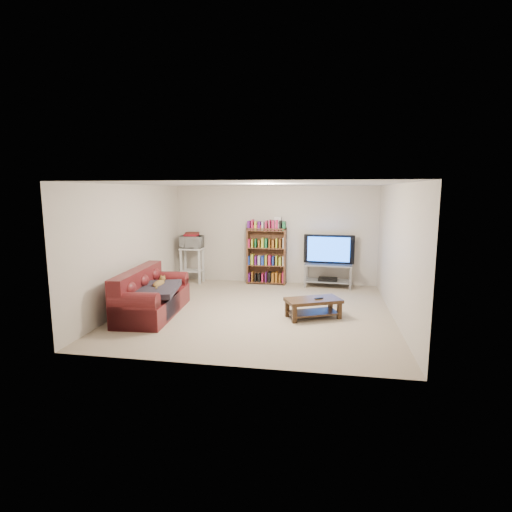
% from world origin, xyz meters
% --- Properties ---
extents(floor, '(5.00, 5.00, 0.00)m').
position_xyz_m(floor, '(0.00, 0.00, 0.00)').
color(floor, tan).
rests_on(floor, ground).
extents(ceiling, '(5.00, 5.00, 0.00)m').
position_xyz_m(ceiling, '(0.00, 0.00, 2.40)').
color(ceiling, white).
rests_on(ceiling, ground).
extents(wall_back, '(5.00, 0.00, 5.00)m').
position_xyz_m(wall_back, '(0.00, 2.50, 1.20)').
color(wall_back, beige).
rests_on(wall_back, ground).
extents(wall_front, '(5.00, 0.00, 5.00)m').
position_xyz_m(wall_front, '(0.00, -2.50, 1.20)').
color(wall_front, beige).
rests_on(wall_front, ground).
extents(wall_left, '(0.00, 5.00, 5.00)m').
position_xyz_m(wall_left, '(-2.50, 0.00, 1.20)').
color(wall_left, beige).
rests_on(wall_left, ground).
extents(wall_right, '(0.00, 5.00, 5.00)m').
position_xyz_m(wall_right, '(2.50, 0.00, 1.20)').
color(wall_right, beige).
rests_on(wall_right, ground).
extents(sofa, '(0.99, 2.02, 0.84)m').
position_xyz_m(sofa, '(-1.96, -0.54, 0.30)').
color(sofa, maroon).
rests_on(sofa, floor).
extents(blanket, '(0.90, 1.09, 0.18)m').
position_xyz_m(blanket, '(-1.77, -0.66, 0.51)').
color(blanket, '#2C2731').
rests_on(blanket, sofa).
extents(cat, '(0.25, 0.55, 0.16)m').
position_xyz_m(cat, '(-1.78, -0.49, 0.57)').
color(cat, brown).
rests_on(cat, sofa).
extents(coffee_table, '(1.10, 0.86, 0.36)m').
position_xyz_m(coffee_table, '(1.06, -0.26, 0.25)').
color(coffee_table, '#3A2514').
rests_on(coffee_table, floor).
extents(remote, '(0.16, 0.13, 0.02)m').
position_xyz_m(remote, '(1.16, -0.26, 0.37)').
color(remote, black).
rests_on(remote, coffee_table).
extents(tv_stand, '(1.14, 0.57, 0.56)m').
position_xyz_m(tv_stand, '(1.34, 2.21, 0.37)').
color(tv_stand, '#999EA3').
rests_on(tv_stand, floor).
extents(television, '(1.21, 0.23, 0.69)m').
position_xyz_m(television, '(1.34, 2.21, 0.90)').
color(television, black).
rests_on(television, tv_stand).
extents(dvd_player, '(0.46, 0.34, 0.06)m').
position_xyz_m(dvd_player, '(1.34, 2.21, 0.19)').
color(dvd_player, black).
rests_on(dvd_player, tv_stand).
extents(bookshelf, '(0.96, 0.31, 1.39)m').
position_xyz_m(bookshelf, '(-0.17, 2.30, 0.71)').
color(bookshelf, '#55321D').
rests_on(bookshelf, floor).
extents(shelf_clutter, '(0.71, 0.22, 0.28)m').
position_xyz_m(shelf_clutter, '(-0.07, 2.31, 1.49)').
color(shelf_clutter, silver).
rests_on(shelf_clutter, bookshelf).
extents(microwave_stand, '(0.55, 0.40, 0.88)m').
position_xyz_m(microwave_stand, '(-2.02, 2.13, 0.56)').
color(microwave_stand, silver).
rests_on(microwave_stand, floor).
extents(microwave, '(0.54, 0.37, 0.30)m').
position_xyz_m(microwave, '(-2.02, 2.13, 1.03)').
color(microwave, silver).
rests_on(microwave, microwave_stand).
extents(game_boxes, '(0.32, 0.28, 0.05)m').
position_xyz_m(game_boxes, '(-2.02, 2.13, 1.20)').
color(game_boxes, maroon).
rests_on(game_boxes, microwave).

